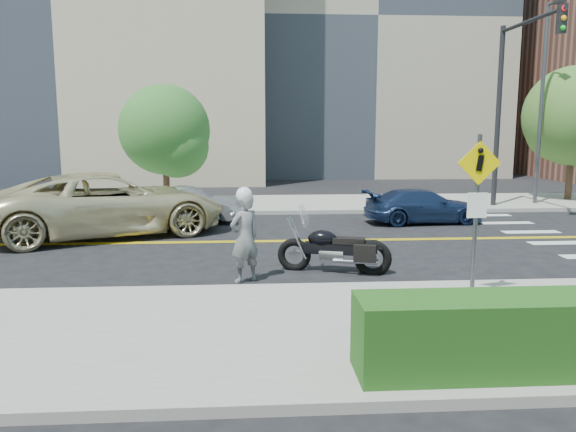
% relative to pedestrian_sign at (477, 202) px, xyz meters
% --- Properties ---
extents(ground_plane, '(120.00, 120.00, 0.00)m').
position_rel_pedestrian_sign_xyz_m(ground_plane, '(-4.20, 6.31, -1.96)').
color(ground_plane, black).
rests_on(ground_plane, ground).
extents(sidewalk_near, '(60.00, 5.00, 0.15)m').
position_rel_pedestrian_sign_xyz_m(sidewalk_near, '(-4.20, -1.19, -1.89)').
color(sidewalk_near, '#9E9B91').
rests_on(sidewalk_near, ground_plane).
extents(sidewalk_far, '(60.00, 5.00, 0.15)m').
position_rel_pedestrian_sign_xyz_m(sidewalk_far, '(-4.20, 13.81, -1.89)').
color(sidewalk_far, '#9E9B91').
rests_on(sidewalk_far, ground_plane).
extents(building_mid, '(18.00, 14.00, 20.00)m').
position_rel_pedestrian_sign_xyz_m(building_mid, '(3.80, 32.31, 8.04)').
color(building_mid, '#A39984').
rests_on(building_mid, ground_plane).
extents(lamp_post, '(0.16, 0.16, 8.00)m').
position_rel_pedestrian_sign_xyz_m(lamp_post, '(7.80, 12.81, 2.19)').
color(lamp_post, '#4C4C51').
rests_on(lamp_post, sidewalk_far).
extents(traffic_light, '(0.28, 4.50, 7.00)m').
position_rel_pedestrian_sign_xyz_m(traffic_light, '(5.80, 11.39, 2.71)').
color(traffic_light, black).
rests_on(traffic_light, sidewalk_far).
extents(pedestrian_sign, '(0.78, 0.08, 3.00)m').
position_rel_pedestrian_sign_xyz_m(pedestrian_sign, '(0.00, 0.00, 0.00)').
color(pedestrian_sign, '#4C4C51').
rests_on(pedestrian_sign, sidewalk_near).
extents(motorcyclist, '(0.84, 0.78, 2.04)m').
position_rel_pedestrian_sign_xyz_m(motorcyclist, '(-4.15, 2.06, -0.94)').
color(motorcyclist, '#B5B6BB').
rests_on(motorcyclist, ground).
extents(motorcycle, '(2.62, 1.40, 1.53)m').
position_rel_pedestrian_sign_xyz_m(motorcycle, '(-2.13, 2.74, -1.20)').
color(motorcycle, black).
rests_on(motorcycle, ground).
extents(suv, '(7.65, 5.66, 1.93)m').
position_rel_pedestrian_sign_xyz_m(suv, '(-8.32, 7.59, -0.99)').
color(suv, beige).
rests_on(suv, ground).
extents(parked_car_silver, '(3.84, 2.09, 1.20)m').
position_rel_pedestrian_sign_xyz_m(parked_car_silver, '(-6.22, 9.98, -1.36)').
color(parked_car_silver, '#94979B').
rests_on(parked_car_silver, ground).
extents(parked_car_blue, '(4.15, 1.97, 1.17)m').
position_rel_pedestrian_sign_xyz_m(parked_car_blue, '(1.91, 9.16, -1.38)').
color(parked_car_blue, navy).
rests_on(parked_car_blue, ground).
extents(tree_far_a, '(3.66, 3.66, 5.01)m').
position_rel_pedestrian_sign_xyz_m(tree_far_a, '(-7.48, 13.66, 1.21)').
color(tree_far_a, '#382619').
rests_on(tree_far_a, ground).
extents(tree_far_b, '(4.25, 4.25, 5.88)m').
position_rel_pedestrian_sign_xyz_m(tree_far_b, '(9.89, 13.96, 1.79)').
color(tree_far_b, '#382619').
rests_on(tree_far_b, ground).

